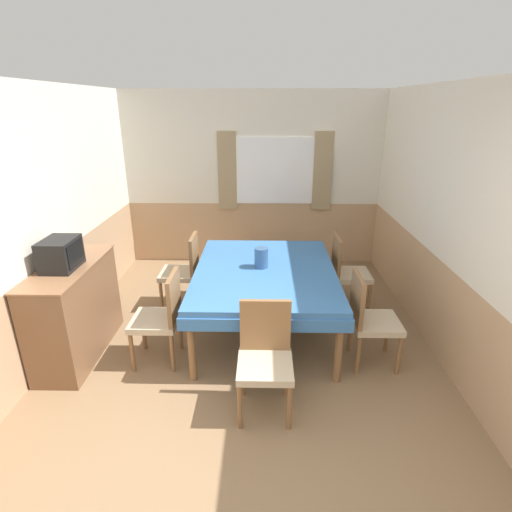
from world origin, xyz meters
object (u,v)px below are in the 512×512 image
Objects in this scene: chair_right_far at (346,270)px; tv at (61,254)px; chair_left_near at (162,315)px; vase at (261,258)px; chair_head_near at (265,355)px; chair_left_far at (184,269)px; sideboard at (75,310)px; chair_right_near at (369,317)px; dining_table at (265,278)px.

tv reaches higher than chair_right_far.
chair_left_near is 1.19m from vase.
chair_right_far and chair_head_near have the same top height.
chair_head_near is at bearing -122.41° from chair_left_near.
chair_left_near is at bearing -180.00° from chair_left_far.
chair_right_far is 1.98m from chair_left_far.
sideboard is at bearing -70.27° from chair_right_far.
chair_right_near is 1.98m from chair_left_near.
vase is (1.84, 0.51, 0.37)m from sideboard.
sideboard is at bearing -164.41° from vase.
vase is (0.95, -0.52, 0.35)m from chair_left_far.
chair_right_far is 4.24× the size of vase.
chair_head_near is 2.10m from tv.
vase is (-1.03, 0.63, 0.35)m from chair_right_near.
chair_right_far is at bearing 29.99° from dining_table.
tv is at bearing 86.85° from chair_left_near.
vase is at bearing -56.54° from chair_left_near.
chair_left_near is (-0.99, 0.63, 0.00)m from chair_head_near.
dining_table is 0.22m from vase.
chair_left_far is (-0.99, 1.77, 0.00)m from chair_head_near.
sideboard reaches higher than chair_left_far.
chair_left_far is at bearing -119.99° from chair_right_near.
vase reaches higher than chair_left_near.
chair_left_near is 0.90m from sideboard.
dining_table is at bearing -60.01° from chair_left_near.
chair_right_far is 2.44× the size of tv.
chair_right_near is 2.44× the size of tv.
dining_table is 1.57× the size of sideboard.
chair_right_far is at bearing 26.58° from vase.
chair_right_near is 2.88m from sideboard.
chair_head_near and chair_left_near have the same top height.
chair_left_near is (-1.98, -1.14, 0.00)m from chair_right_far.
chair_left_far is (0.00, 1.14, 0.00)m from chair_left_near.
chair_left_far is at bearing -90.00° from chair_right_far.
dining_table is at bearing 13.68° from sideboard.
chair_left_near is (-1.98, 0.00, 0.00)m from chair_right_near.
vase reaches higher than sideboard.
chair_head_near is at bearing -19.75° from tv.
tv is (-1.89, -0.52, 0.45)m from dining_table.
chair_right_near and chair_right_far have the same top height.
sideboard is at bearing 139.15° from chair_left_far.
chair_right_near is (0.99, -0.57, -0.15)m from dining_table.
chair_head_near is 1.00× the size of chair_left_near.
dining_table is 1.94m from sideboard.
chair_right_near is at bearing -2.27° from sideboard.
chair_right_near is 2.29m from chair_left_far.
dining_table is 8.85× the size of vase.
chair_right_near and chair_left_near have the same top height.
dining_table is at bearing -119.99° from chair_left_far.
dining_table is 1.15m from chair_right_far.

